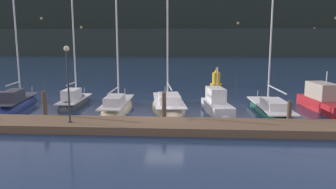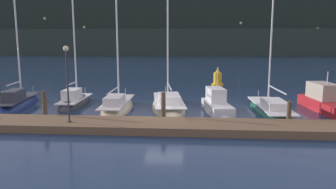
# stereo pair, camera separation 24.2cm
# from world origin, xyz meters

# --- Properties ---
(ground_plane) EXTENTS (400.00, 400.00, 0.00)m
(ground_plane) POSITION_xyz_m (0.00, 0.00, 0.00)
(ground_plane) COLOR #192D4C
(dock) EXTENTS (38.44, 2.80, 0.45)m
(dock) POSITION_xyz_m (0.00, -2.26, 0.23)
(dock) COLOR brown
(dock) RESTS_ON ground
(mooring_pile_1) EXTENTS (0.28, 0.28, 1.95)m
(mooring_pile_1) POSITION_xyz_m (-7.74, -0.61, 0.98)
(mooring_pile_1) COLOR #4C3D2D
(mooring_pile_1) RESTS_ON ground
(mooring_pile_2) EXTENTS (0.28, 0.28, 1.97)m
(mooring_pile_2) POSITION_xyz_m (0.00, -0.61, 0.99)
(mooring_pile_2) COLOR #4C3D2D
(mooring_pile_2) RESTS_ON ground
(mooring_pile_3) EXTENTS (0.28, 0.28, 1.49)m
(mooring_pile_3) POSITION_xyz_m (7.74, -0.61, 0.75)
(mooring_pile_3) COLOR #4C3D2D
(mooring_pile_3) RESTS_ON ground
(sailboat_berth_2) EXTENTS (2.74, 7.54, 11.46)m
(sailboat_berth_2) POSITION_xyz_m (-11.74, 3.39, 0.15)
(sailboat_berth_2) COLOR navy
(sailboat_berth_2) RESTS_ON ground
(sailboat_berth_3) EXTENTS (2.01, 6.20, 9.09)m
(sailboat_berth_3) POSITION_xyz_m (-7.65, 4.56, 0.14)
(sailboat_berth_3) COLOR #2D3338
(sailboat_berth_3) RESTS_ON ground
(sailboat_berth_4) EXTENTS (2.14, 7.58, 11.24)m
(sailboat_berth_4) POSITION_xyz_m (-3.78, 2.79, 0.11)
(sailboat_berth_4) COLOR beige
(sailboat_berth_4) RESTS_ON ground
(sailboat_berth_5) EXTENTS (3.65, 8.71, 13.59)m
(sailboat_berth_5) POSITION_xyz_m (-0.03, 3.85, 0.11)
(sailboat_berth_5) COLOR beige
(sailboat_berth_5) RESTS_ON ground
(motorboat_berth_6) EXTENTS (2.38, 5.15, 3.87)m
(motorboat_berth_6) POSITION_xyz_m (3.59, 2.79, 0.28)
(motorboat_berth_6) COLOR white
(motorboat_berth_6) RESTS_ON ground
(sailboat_berth_7) EXTENTS (2.58, 8.52, 11.82)m
(sailboat_berth_7) POSITION_xyz_m (7.51, 3.12, 0.12)
(sailboat_berth_7) COLOR #195647
(sailboat_berth_7) RESTS_ON ground
(motorboat_berth_8) EXTENTS (2.74, 6.59, 3.52)m
(motorboat_berth_8) POSITION_xyz_m (11.77, 4.13, 0.33)
(motorboat_berth_8) COLOR red
(motorboat_berth_8) RESTS_ON ground
(channel_buoy) EXTENTS (1.40, 1.40, 2.08)m
(channel_buoy) POSITION_xyz_m (4.69, 17.63, 0.79)
(channel_buoy) COLOR gold
(channel_buoy) RESTS_ON ground
(dock_lamppost) EXTENTS (0.32, 0.32, 4.42)m
(dock_lamppost) POSITION_xyz_m (-5.34, -2.63, 3.37)
(dock_lamppost) COLOR #2D2D33
(dock_lamppost) RESTS_ON dock
(hillside_backdrop) EXTENTS (240.00, 23.00, 20.05)m
(hillside_backdrop) POSITION_xyz_m (-0.99, 103.07, 9.23)
(hillside_backdrop) COLOR #1E2823
(hillside_backdrop) RESTS_ON ground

